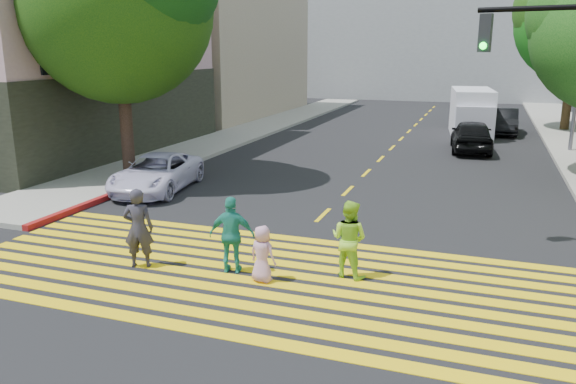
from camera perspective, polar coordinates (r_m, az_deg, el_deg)
The scene contains 17 objects.
ground at distance 10.76m, azimuth -5.44°, elevation -11.00°, with size 120.00×120.00×0.00m, color black.
sidewalk_left at distance 33.61m, azimuth -2.87°, elevation 6.54°, with size 3.00×40.00×0.15m, color gray.
curb_red at distance 19.02m, azimuth -16.82°, elevation -0.05°, with size 0.20×8.00×0.16m, color maroon.
crosswalk at distance 11.82m, azimuth -2.82°, elevation -8.52°, with size 13.40×5.30×0.01m.
lane_line at distance 31.90m, azimuth 11.83°, elevation 5.71°, with size 0.12×34.40×0.01m.
building_left_pink at distance 28.98m, azimuth -25.32°, elevation 12.93°, with size 12.10×14.10×11.00m.
building_left_tan at distance 41.97m, azimuth -9.55°, elevation 14.64°, with size 12.00×16.00×10.00m, color tan.
backdrop_block at distance 56.97m, azimuth 15.85°, elevation 15.17°, with size 30.00×8.00×12.00m, color gray.
pedestrian_man at distance 12.44m, azimuth -14.95°, elevation -3.56°, with size 0.64×0.42×1.75m, color #2C2A36.
pedestrian_woman at distance 11.61m, azimuth 6.21°, elevation -4.76°, with size 0.79×0.62×1.63m, color #9BDC31.
pedestrian_child at distance 11.36m, azimuth -2.63°, elevation -6.31°, with size 0.58×0.38×1.18m, color #C890B1.
pedestrian_extra at distance 11.81m, azimuth -5.71°, elevation -4.37°, with size 0.96×0.40×1.64m, color teal.
white_sedan at distance 19.17m, azimuth -13.20°, elevation 1.90°, with size 2.00×4.33×1.20m, color silver.
dark_car_near at distance 27.29m, azimuth 18.16°, elevation 5.47°, with size 1.76×4.38×1.49m, color black.
silver_car at distance 37.88m, azimuth 18.43°, elevation 7.59°, with size 1.85×4.54×1.32m, color gray.
dark_car_parked at distance 33.78m, azimuth 21.04°, elevation 6.72°, with size 1.48×4.25×1.40m, color black.
white_van at distance 32.29m, azimuth 18.14°, elevation 7.54°, with size 2.56×5.51×2.51m.
Camera 1 is at (4.18, -8.80, 4.58)m, focal length 35.00 mm.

